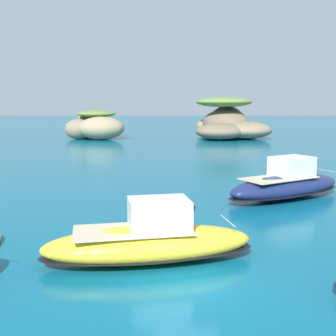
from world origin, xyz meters
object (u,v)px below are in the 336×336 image
Objects in this scene: motorboat_yellow at (150,241)px; islet_large at (227,124)px; islet_small at (94,126)px; motorboat_navy at (286,185)px.

islet_large is at bearing 79.18° from motorboat_yellow.
motorboat_navy is (21.67, -47.98, -1.39)m from islet_small.
islet_large is 63.24m from motorboat_yellow.
motorboat_yellow is (-11.87, -62.09, -1.78)m from islet_large.
islet_large is 24.71m from islet_small.
islet_small is 52.66m from motorboat_navy.
motorboat_yellow is at bearing -127.57° from motorboat_navy.
motorboat_navy is at bearing 52.43° from motorboat_yellow.
motorboat_yellow is at bearing -100.82° from islet_large.
motorboat_navy reaches higher than motorboat_yellow.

